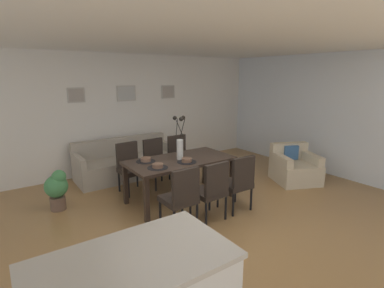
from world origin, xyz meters
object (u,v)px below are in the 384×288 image
at_px(framed_picture_right, 168,92).
at_px(dining_chair_far_left, 212,188).
at_px(centerpiece_vase, 180,143).
at_px(bowl_far_left, 187,160).
at_px(potted_plant, 57,188).
at_px(dining_chair_near_left, 181,195).
at_px(bowl_near_left, 158,165).
at_px(dining_chair_near_right, 130,165).
at_px(dining_chair_mid_left, 238,180).
at_px(dining_table, 180,163).
at_px(sofa, 126,163).
at_px(armchair, 294,168).
at_px(framed_picture_center, 126,93).
at_px(framed_picture_left, 76,95).
at_px(dining_chair_mid_right, 180,156).
at_px(bowl_near_right, 146,159).
at_px(dining_chair_far_right, 156,160).

bearing_deg(framed_picture_right, dining_chair_far_left, -109.47).
height_order(centerpiece_vase, bowl_far_left, centerpiece_vase).
bearing_deg(dining_chair_far_left, potted_plant, 136.92).
bearing_deg(dining_chair_near_left, bowl_near_left, 91.34).
height_order(dining_chair_near_right, dining_chair_mid_left, same).
relative_size(dining_table, dining_chair_near_left, 1.96).
xyz_separation_m(dining_chair_mid_left, centerpiece_vase, (-0.53, 0.88, 0.51)).
bearing_deg(potted_plant, sofa, 30.67).
relative_size(armchair, framed_picture_center, 2.42).
distance_m(dining_table, sofa, 1.79).
bearing_deg(framed_picture_right, framed_picture_left, 180.00).
relative_size(dining_table, potted_plant, 2.69).
relative_size(sofa, framed_picture_left, 6.15).
bearing_deg(bowl_near_left, armchair, -6.57).
relative_size(dining_chair_near_right, framed_picture_left, 2.70).
relative_size(dining_chair_near_left, centerpiece_vase, 1.25).
bearing_deg(framed_picture_left, dining_chair_near_left, -79.82).
bearing_deg(potted_plant, armchair, -17.62).
distance_m(armchair, framed_picture_right, 3.40).
bearing_deg(dining_table, dining_chair_mid_right, 57.77).
height_order(dining_chair_near_right, bowl_near_left, dining_chair_near_right).
bearing_deg(framed_picture_left, bowl_near_left, -77.52).
height_order(bowl_near_right, potted_plant, bowl_near_right).
bearing_deg(armchair, centerpiece_vase, 167.23).
xyz_separation_m(dining_chair_far_right, dining_chair_mid_left, (0.52, -1.75, 0.00)).
bearing_deg(dining_chair_mid_right, bowl_near_left, -135.08).
bearing_deg(dining_chair_near_right, bowl_near_right, -89.93).
relative_size(dining_chair_near_right, framed_picture_right, 2.61).
bearing_deg(bowl_near_right, framed_picture_center, 74.89).
bearing_deg(sofa, dining_chair_mid_right, -44.65).
xyz_separation_m(dining_chair_near_right, potted_plant, (-1.29, -0.07, -0.14)).
bearing_deg(armchair, bowl_far_left, 171.98).
bearing_deg(dining_chair_near_left, framed_picture_right, 62.41).
xyz_separation_m(dining_chair_mid_right, bowl_far_left, (-0.56, -1.10, 0.27)).
relative_size(dining_chair_far_right, sofa, 0.44).
height_order(framed_picture_left, framed_picture_right, framed_picture_right).
height_order(bowl_far_left, framed_picture_right, framed_picture_right).
height_order(dining_chair_mid_left, bowl_near_right, dining_chair_mid_left).
bearing_deg(framed_picture_left, framed_picture_center, -0.01).
height_order(armchair, framed_picture_right, framed_picture_right).
distance_m(dining_chair_far_left, framed_picture_right, 3.51).
xyz_separation_m(dining_table, bowl_near_right, (-0.54, 0.21, 0.12)).
bearing_deg(armchair, potted_plant, 162.38).
height_order(dining_table, dining_chair_far_left, dining_chair_far_left).
xyz_separation_m(dining_chair_mid_right, framed_picture_center, (-0.56, 1.31, 1.23)).
bearing_deg(framed_picture_right, bowl_near_left, -123.78).
distance_m(bowl_far_left, sofa, 2.01).
distance_m(bowl_near_left, armchair, 3.03).
bearing_deg(framed_picture_right, centerpiece_vase, -115.95).
bearing_deg(dining_chair_far_right, framed_picture_left, 129.07).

